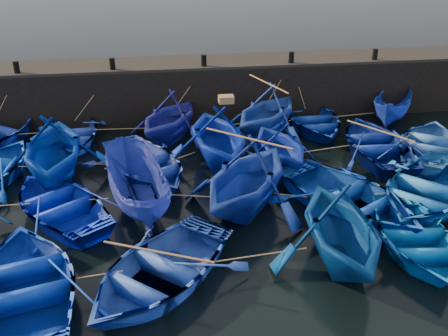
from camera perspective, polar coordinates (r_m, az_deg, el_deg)
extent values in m
plane|color=black|center=(15.09, 1.72, -7.80)|extent=(120.00, 120.00, 0.00)
cube|color=black|center=(23.99, -2.48, 8.97)|extent=(26.00, 2.50, 2.50)
cube|color=black|center=(23.62, -2.54, 12.00)|extent=(26.00, 2.50, 0.12)
cylinder|color=black|center=(23.31, -22.64, 10.59)|extent=(0.24, 0.24, 0.50)
cylinder|color=black|center=(22.64, -12.65, 11.55)|extent=(0.24, 0.24, 0.50)
cylinder|color=black|center=(22.68, -2.32, 12.19)|extent=(0.24, 0.24, 0.50)
cylinder|color=black|center=(23.40, 7.70, 12.43)|extent=(0.24, 0.24, 0.50)
cylinder|color=black|center=(24.76, 16.88, 12.34)|extent=(0.24, 0.24, 0.50)
imported|color=#203BA9|center=(21.94, -17.03, 3.87)|extent=(3.65, 4.78, 0.93)
imported|color=navy|center=(21.30, -6.27, 5.99)|extent=(5.12, 5.31, 2.14)
imported|color=#1D40A4|center=(21.68, 4.95, 6.63)|extent=(5.69, 5.72, 2.28)
imported|color=navy|center=(22.71, 10.14, 5.48)|extent=(3.37, 4.70, 0.97)
imported|color=#1732AA|center=(24.29, 18.74, 6.60)|extent=(3.51, 4.16, 1.55)
imported|color=#002B95|center=(18.70, -18.90, 2.34)|extent=(4.54, 5.16, 2.57)
imported|color=#1F3DB1|center=(18.40, -9.08, 0.46)|extent=(5.31, 5.99, 1.03)
imported|color=#0623A6|center=(18.84, -0.66, 3.88)|extent=(4.57, 5.14, 2.48)
imported|color=#0D29AA|center=(18.83, 6.48, 2.76)|extent=(3.82, 4.21, 1.92)
imported|color=navy|center=(20.72, 17.16, 2.68)|extent=(3.84, 5.21, 1.05)
imported|color=#24569A|center=(21.42, 22.45, 2.54)|extent=(5.65, 6.00, 1.01)
imported|color=#0823CF|center=(16.58, -18.25, -3.88)|extent=(5.39, 5.73, 0.97)
imported|color=navy|center=(16.08, -9.99, -2.17)|extent=(2.67, 4.88, 1.78)
imported|color=navy|center=(15.75, 2.62, -0.89)|extent=(6.16, 6.30, 2.52)
imported|color=#09369F|center=(16.49, 14.08, -3.19)|extent=(5.92, 6.48, 1.10)
imported|color=blue|center=(17.76, 22.19, -2.15)|extent=(6.66, 6.66, 1.14)
imported|color=#032799|center=(13.41, -21.66, -12.24)|extent=(4.83, 5.90, 1.07)
imported|color=#2246B3|center=(13.11, -7.48, -11.38)|extent=(5.89, 6.04, 1.02)
imported|color=navy|center=(13.77, 13.24, -6.50)|extent=(3.93, 4.53, 2.34)
imported|color=#045CBA|center=(15.28, 21.01, -7.30)|extent=(3.62, 4.71, 0.91)
cube|color=olive|center=(18.39, 0.25, 7.87)|extent=(0.55, 0.42, 0.26)
cylinder|color=tan|center=(22.21, -21.46, 3.68)|extent=(1.64, 0.14, 0.04)
cylinder|color=tan|center=(21.60, -11.69, 4.40)|extent=(2.32, 0.17, 0.04)
cylinder|color=tan|center=(21.59, -0.61, 4.96)|extent=(2.40, 0.14, 0.04)
cylinder|color=tan|center=(22.26, 7.57, 5.42)|extent=(0.40, 0.28, 0.04)
cylinder|color=tan|center=(23.46, 14.56, 5.90)|extent=(2.05, 0.31, 0.04)
cylinder|color=tan|center=(19.32, -22.06, 0.16)|extent=(0.63, 0.14, 0.04)
cylinder|color=tan|center=(18.63, -13.91, 0.44)|extent=(1.35, 0.31, 0.04)
cylinder|color=tan|center=(18.70, -4.79, 1.28)|extent=(1.03, 0.71, 0.04)
cylinder|color=tan|center=(19.02, 2.87, 1.81)|extent=(0.51, 0.60, 0.04)
cylinder|color=tan|center=(19.77, 12.02, 2.22)|extent=(2.29, 0.46, 0.04)
cylinder|color=tan|center=(21.04, 19.86, 2.70)|extent=(0.27, 0.32, 0.04)
cylinder|color=tan|center=(16.35, -14.13, -3.47)|extent=(0.62, 0.04, 0.04)
cylinder|color=tan|center=(16.07, -3.70, -3.20)|extent=(1.69, 0.45, 0.04)
cylinder|color=tan|center=(16.21, 8.39, -3.18)|extent=(1.45, 0.58, 0.04)
cylinder|color=tan|center=(17.09, 18.28, -2.69)|extent=(0.95, 0.18, 0.04)
cylinder|color=tan|center=(13.14, -14.65, -11.81)|extent=(1.42, 0.20, 0.04)
cylinder|color=tan|center=(13.38, 3.17, -10.04)|extent=(3.10, 0.33, 0.04)
cylinder|color=tan|center=(14.63, 17.19, -7.80)|extent=(0.57, 0.28, 0.04)
cylinder|color=tan|center=(23.46, -23.79, 7.15)|extent=(1.31, 0.63, 2.09)
cylinder|color=tan|center=(22.77, -14.68, 8.03)|extent=(1.86, 0.52, 2.09)
cylinder|color=tan|center=(22.58, -4.32, 8.67)|extent=(1.74, 0.65, 2.09)
cylinder|color=tan|center=(23.14, 5.99, 9.05)|extent=(1.54, 0.76, 2.09)
cylinder|color=tan|center=(23.54, 8.53, 9.21)|extent=(0.73, 0.51, 2.08)
cylinder|color=tan|center=(25.03, 17.22, 9.37)|extent=(0.57, 0.23, 2.08)
cylinder|color=#99724C|center=(21.31, 5.07, 9.59)|extent=(1.08, 2.84, 0.06)
cylinder|color=#99724C|center=(20.51, 17.36, 4.10)|extent=(1.77, 2.49, 0.06)
cylinder|color=#99724C|center=(15.20, 2.72, 3.42)|extent=(2.34, 1.97, 0.06)
cylinder|color=#99724C|center=(12.78, -7.63, -9.47)|extent=(2.74, 1.32, 0.06)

